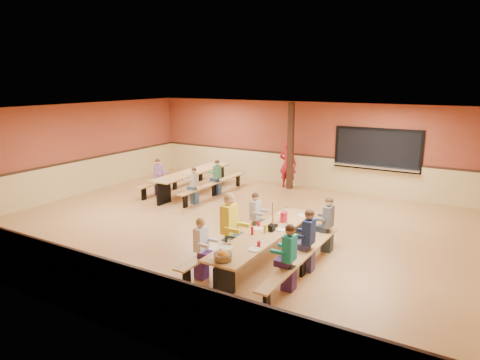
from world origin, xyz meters
The scene contains 23 objects.
ground centered at (0.00, 0.00, 0.00)m, with size 12.00×12.00×0.00m, color #A36E3D.
room_envelope centered at (0.00, 0.00, 0.69)m, with size 12.04×10.04×3.02m.
kitchen_pass_through centered at (2.60, 4.96, 1.49)m, with size 2.78×0.28×1.38m.
structural_post centered at (-0.20, 4.40, 1.50)m, with size 0.18×0.18×3.00m, color black.
cafeteria_table_main centered at (2.00, -1.78, 0.53)m, with size 1.91×3.70×0.74m.
cafeteria_table_second centered at (-2.78, 2.25, 0.53)m, with size 1.91×3.70×0.74m.
seated_child_white_left centered at (1.18, -2.86, 0.60)m, with size 0.37×0.30×1.21m, color white, non-canonical shape.
seated_adult_yellow centered at (1.18, -1.84, 0.73)m, with size 0.49×0.40×1.45m, color yellow, non-canonical shape.
seated_child_grey_left centered at (1.18, -0.69, 0.59)m, with size 0.36×0.29×1.19m, color #B0B0B0, non-canonical shape.
seated_child_teal_right centered at (2.83, -2.45, 0.62)m, with size 0.38×0.31×1.24m, color teal, non-canonical shape.
seated_child_navy_right centered at (2.83, -1.52, 0.64)m, with size 0.40×0.33×1.27m, color navy, non-canonical shape.
seated_child_char_right centered at (2.83, -0.35, 0.62)m, with size 0.38×0.31×1.23m, color #51565C, non-canonical shape.
seated_child_purple_sec centered at (-3.60, 1.43, 0.60)m, with size 0.37×0.30×1.20m, color #885B90, non-canonical shape.
seated_child_green_sec centered at (-1.95, 2.45, 0.58)m, with size 0.34×0.28×1.16m, color #397B56, non-canonical shape.
seated_child_tan_sec centered at (-1.95, 1.17, 0.56)m, with size 0.33×0.27×1.13m, color #AD9F89, non-canonical shape.
standing_woman centered at (-0.35, 4.55, 0.84)m, with size 0.61×0.40×1.68m, color #B21425.
punch_pitcher centered at (2.05, -1.00, 0.85)m, with size 0.16×0.16×0.22m, color red.
chip_bowl centered at (1.99, -3.36, 0.81)m, with size 0.32×0.32×0.15m, color gold, non-canonical shape.
napkin_dispenser centered at (2.08, -1.64, 0.80)m, with size 0.10×0.14×0.13m, color black.
condiment_mustard centered at (2.01, -1.81, 0.82)m, with size 0.06×0.06×0.17m, color yellow.
condiment_ketchup centered at (1.83, -2.03, 0.82)m, with size 0.06×0.06×0.17m, color #B2140F.
table_paddle centered at (1.99, -1.41, 0.88)m, with size 0.16×0.16×0.56m.
place_settings centered at (2.00, -1.78, 0.80)m, with size 0.65×3.30×0.11m, color beige, non-canonical shape.
Camera 1 is at (5.69, -9.08, 3.77)m, focal length 32.00 mm.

